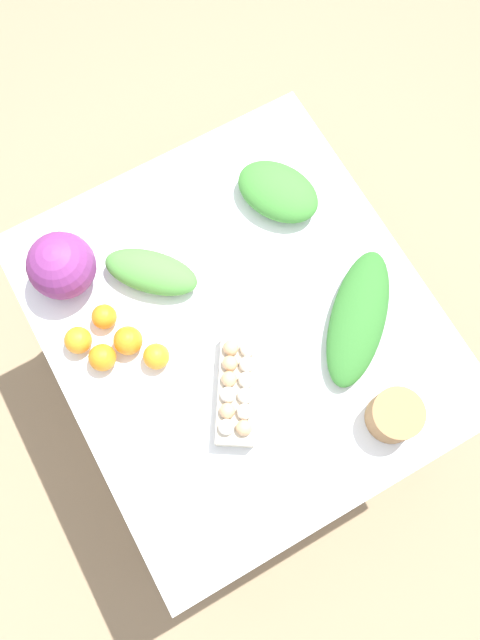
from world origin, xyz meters
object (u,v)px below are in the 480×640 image
object	(u,v)px
greens_bunch_dandelion	(358,318)
orange_0	(102,358)
orange_1	(104,317)
orange_3	(128,341)
cabbage_purple	(62,266)
orange_4	(156,356)
paper_bag	(394,416)
greens_bunch_scallion	(278,192)
egg_carton	(237,389)
orange_2	(78,340)
greens_bunch_beet_tops	(151,272)

from	to	relation	value
greens_bunch_dandelion	orange_0	distance (m)	0.68
orange_1	orange_3	world-z (taller)	orange_3
cabbage_purple	orange_4	size ratio (longest dim) A/B	2.61
paper_bag	greens_bunch_scallion	xyz separation A→B (m)	(0.69, -0.06, -0.01)
egg_carton	greens_bunch_dandelion	world-z (taller)	egg_carton
cabbage_purple	orange_2	world-z (taller)	cabbage_purple
greens_bunch_beet_tops	orange_4	bearing A→B (deg)	156.12
cabbage_purple	orange_0	size ratio (longest dim) A/B	2.50
orange_2	orange_4	xyz separation A→B (m)	(-0.14, -0.16, -0.00)
egg_carton	greens_bunch_beet_tops	size ratio (longest dim) A/B	1.12
paper_bag	orange_4	size ratio (longest dim) A/B	1.90
orange_0	orange_1	size ratio (longest dim) A/B	1.08
paper_bag	greens_bunch_beet_tops	xyz separation A→B (m)	(0.65, 0.36, -0.01)
orange_1	orange_2	xyz separation A→B (m)	(-0.03, 0.09, 0.00)
orange_3	greens_bunch_beet_tops	bearing A→B (deg)	-44.83
orange_0	orange_2	distance (m)	0.08
egg_carton	greens_bunch_scallion	xyz separation A→B (m)	(0.43, -0.37, 0.00)
egg_carton	greens_bunch_beet_tops	xyz separation A→B (m)	(0.39, 0.05, -0.00)
greens_bunch_beet_tops	orange_4	xyz separation A→B (m)	(-0.21, 0.09, -0.01)
cabbage_purple	paper_bag	distance (m)	0.94
greens_bunch_scallion	orange_4	bearing A→B (deg)	116.15
greens_bunch_beet_tops	orange_1	size ratio (longest dim) A/B	3.87
orange_1	greens_bunch_beet_tops	bearing A→B (deg)	-73.62
egg_carton	greens_bunch_beet_tops	world-z (taller)	egg_carton
paper_bag	greens_bunch_scallion	bearing A→B (deg)	-5.25
cabbage_purple	orange_0	distance (m)	0.27
paper_bag	orange_4	world-z (taller)	paper_bag
orange_3	greens_bunch_dandelion	bearing A→B (deg)	-113.29
greens_bunch_scallion	orange_2	size ratio (longest dim) A/B	3.36
orange_2	orange_1	bearing A→B (deg)	-73.64
greens_bunch_dandelion	paper_bag	bearing A→B (deg)	166.38
egg_carton	orange_2	world-z (taller)	egg_carton
orange_0	orange_3	bearing A→B (deg)	-84.73
paper_bag	greens_bunch_dandelion	distance (m)	0.27
egg_carton	orange_4	world-z (taller)	egg_carton
orange_2	orange_4	distance (m)	0.21
orange_3	egg_carton	bearing A→B (deg)	-143.63
greens_bunch_dandelion	orange_2	distance (m)	0.74
cabbage_purple	greens_bunch_beet_tops	distance (m)	0.23
cabbage_purple	greens_bunch_dandelion	xyz separation A→B (m)	(-0.49, -0.62, -0.06)
orange_0	orange_2	bearing A→B (deg)	25.64
orange_0	orange_2	world-z (taller)	same
greens_bunch_beet_tops	greens_bunch_dandelion	bearing A→B (deg)	-132.19
cabbage_purple	orange_2	bearing A→B (deg)	163.83
orange_3	orange_1	bearing A→B (deg)	15.94
cabbage_purple	greens_bunch_scallion	distance (m)	0.63
paper_bag	orange_0	size ratio (longest dim) A/B	1.82
greens_bunch_beet_tops	greens_bunch_dandelion	xyz separation A→B (m)	(-0.38, -0.42, -0.01)
cabbage_purple	orange_0	world-z (taller)	cabbage_purple
greens_bunch_dandelion	orange_1	xyz separation A→B (m)	(0.33, 0.59, -0.00)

